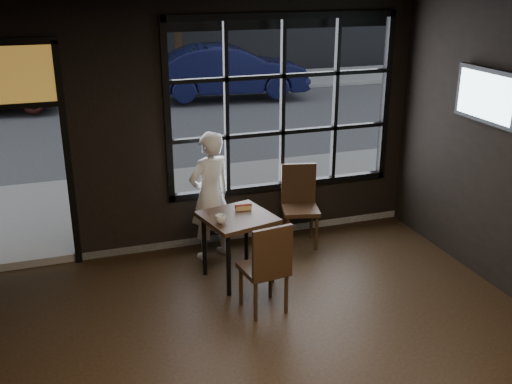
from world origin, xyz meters
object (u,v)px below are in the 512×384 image
object	(u,v)px
man	(210,196)
navy_car	(228,71)
cafe_table	(238,247)
chair_near	(263,266)

from	to	relation	value
man	navy_car	distance (m)	9.89
navy_car	cafe_table	bearing A→B (deg)	170.35
cafe_table	chair_near	distance (m)	0.75
cafe_table	man	xyz separation A→B (m)	(-0.14, 0.68, 0.41)
chair_near	man	bearing A→B (deg)	-89.49
man	navy_car	world-z (taller)	man
navy_car	man	bearing A→B (deg)	168.48
cafe_table	navy_car	distance (m)	10.51
man	cafe_table	bearing A→B (deg)	80.95
cafe_table	man	distance (m)	0.81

